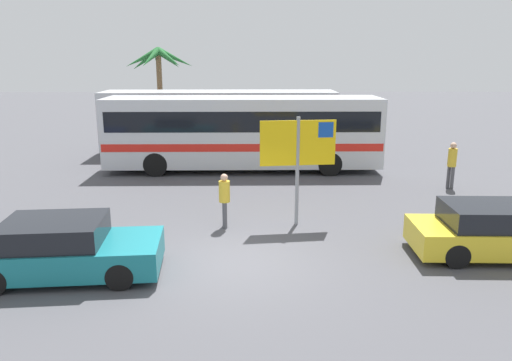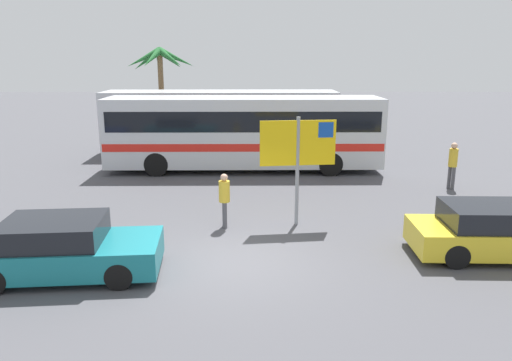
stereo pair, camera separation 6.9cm
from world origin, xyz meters
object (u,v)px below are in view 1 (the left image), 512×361
object	(u,v)px
bus_rear_coach	(220,119)
car_yellow	(497,231)
car_teal	(64,249)
bus_front_coach	(243,130)
ferry_sign	(299,147)
pedestrian_near_sign	(452,161)
pedestrian_crossing_lot	(224,196)

from	to	relation	value
bus_rear_coach	car_yellow	xyz separation A→B (m)	(7.66, -13.67, -1.15)
car_teal	car_yellow	bearing A→B (deg)	1.09
bus_rear_coach	car_yellow	size ratio (longest dim) A/B	2.70
bus_front_coach	ferry_sign	size ratio (longest dim) A/B	3.67
bus_front_coach	bus_rear_coach	bearing A→B (deg)	107.60
pedestrian_near_sign	pedestrian_crossing_lot	size ratio (longest dim) A/B	1.10
ferry_sign	bus_rear_coach	bearing A→B (deg)	98.47
car_yellow	pedestrian_near_sign	bearing A→B (deg)	79.37
bus_front_coach	pedestrian_crossing_lot	xyz separation A→B (m)	(-0.46, -7.55, -0.84)
bus_rear_coach	car_teal	world-z (taller)	bus_rear_coach
bus_front_coach	pedestrian_near_sign	size ratio (longest dim) A/B	6.64
pedestrian_near_sign	car_yellow	bearing A→B (deg)	50.03
bus_front_coach	car_yellow	world-z (taller)	bus_front_coach
car_teal	car_yellow	size ratio (longest dim) A/B	0.99
bus_rear_coach	pedestrian_crossing_lot	world-z (taller)	bus_rear_coach
car_yellow	pedestrian_crossing_lot	distance (m)	7.22
pedestrian_near_sign	pedestrian_crossing_lot	world-z (taller)	pedestrian_near_sign
pedestrian_crossing_lot	pedestrian_near_sign	bearing A→B (deg)	22.26
bus_front_coach	car_teal	distance (m)	11.49
car_teal	pedestrian_near_sign	distance (m)	13.94
bus_rear_coach	car_yellow	world-z (taller)	bus_rear_coach
pedestrian_near_sign	bus_rear_coach	bearing A→B (deg)	-65.77
ferry_sign	pedestrian_crossing_lot	size ratio (longest dim) A/B	1.99
car_yellow	pedestrian_crossing_lot	size ratio (longest dim) A/B	2.70
pedestrian_crossing_lot	bus_front_coach	bearing A→B (deg)	81.76
bus_rear_coach	pedestrian_crossing_lot	xyz separation A→B (m)	(0.78, -11.47, -0.84)
ferry_sign	car_yellow	bearing A→B (deg)	-33.76
car_teal	pedestrian_crossing_lot	bearing A→B (deg)	38.12
car_teal	pedestrian_near_sign	world-z (taller)	pedestrian_near_sign
bus_rear_coach	pedestrian_near_sign	xyz separation A→B (m)	(9.10, -7.23, -0.74)
pedestrian_near_sign	bus_front_coach	bearing A→B (deg)	-50.14
bus_rear_coach	pedestrian_crossing_lot	bearing A→B (deg)	-86.09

